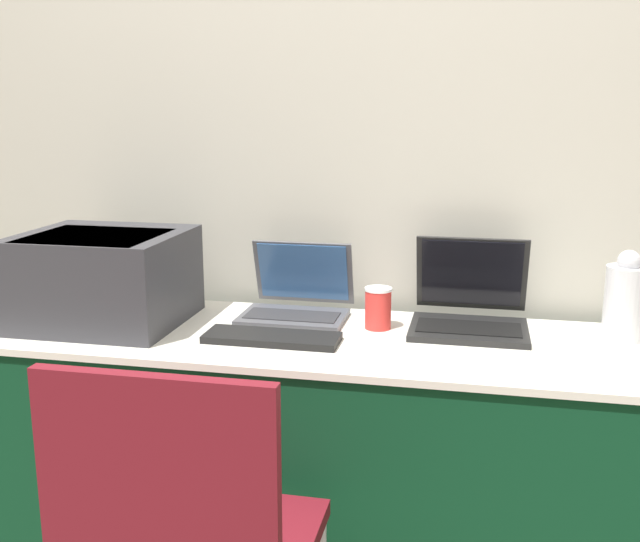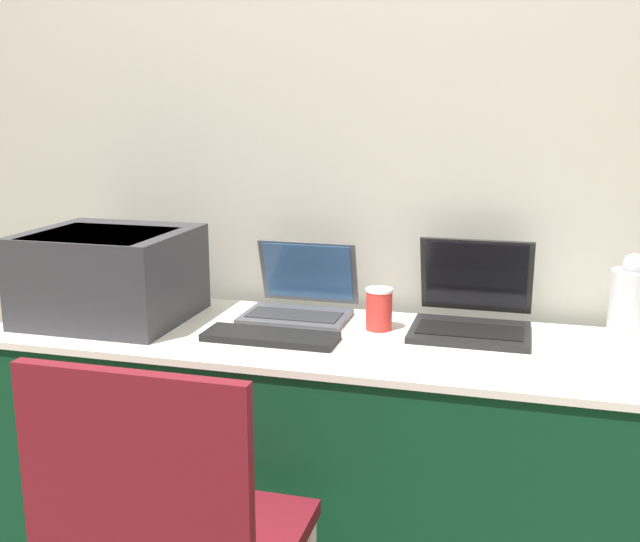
{
  "view_description": "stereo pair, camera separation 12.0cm",
  "coord_description": "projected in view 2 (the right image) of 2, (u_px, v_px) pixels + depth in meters",
  "views": [
    {
      "loc": [
        0.38,
        -1.69,
        1.43
      ],
      "look_at": [
        -0.04,
        0.31,
        0.97
      ],
      "focal_mm": 42.0,
      "sensor_mm": 36.0,
      "label": 1
    },
    {
      "loc": [
        0.5,
        -1.66,
        1.43
      ],
      "look_at": [
        -0.04,
        0.31,
        0.97
      ],
      "focal_mm": 42.0,
      "sensor_mm": 36.0,
      "label": 2
    }
  ],
  "objects": [
    {
      "name": "laptop_right",
      "position": [
        472.0,
        311.0,
        2.16
      ],
      "size": [
        0.33,
        0.35,
        0.25
      ],
      "color": "black",
      "rests_on": "table"
    },
    {
      "name": "printer",
      "position": [
        110.0,
        272.0,
        2.25
      ],
      "size": [
        0.46,
        0.42,
        0.27
      ],
      "color": "#333338",
      "rests_on": "table"
    },
    {
      "name": "wall_back",
      "position": [
        364.0,
        144.0,
        2.36
      ],
      "size": [
        8.0,
        0.05,
        2.6
      ],
      "color": "#B7B2A3",
      "rests_on": "ground_plane"
    },
    {
      "name": "coffee_cup",
      "position": [
        379.0,
        309.0,
        2.16
      ],
      "size": [
        0.08,
        0.08,
        0.12
      ],
      "color": "red",
      "rests_on": "table"
    },
    {
      "name": "laptop_left",
      "position": [
        300.0,
        300.0,
        2.3
      ],
      "size": [
        0.32,
        0.29,
        0.22
      ],
      "color": "#4C4C51",
      "rests_on": "table"
    },
    {
      "name": "chair",
      "position": [
        171.0,
        533.0,
        1.56
      ],
      "size": [
        0.47,
        0.48,
        0.96
      ],
      "color": "maroon",
      "rests_on": "ground_plane"
    },
    {
      "name": "table",
      "position": [
        332.0,
        464.0,
        2.19
      ],
      "size": [
        1.98,
        0.59,
        0.79
      ],
      "color": "#0C381E",
      "rests_on": "ground_plane"
    },
    {
      "name": "external_keyboard",
      "position": [
        270.0,
        337.0,
        2.07
      ],
      "size": [
        0.37,
        0.13,
        0.02
      ],
      "color": "black",
      "rests_on": "table"
    },
    {
      "name": "metal_pitcher",
      "position": [
        631.0,
        304.0,
        2.01
      ],
      "size": [
        0.12,
        0.12,
        0.25
      ],
      "color": "silver",
      "rests_on": "table"
    }
  ]
}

